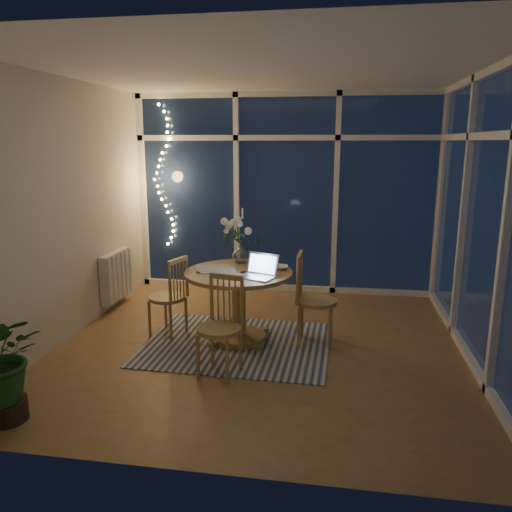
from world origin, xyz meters
name	(u,v)px	position (x,y,z in m)	size (l,w,h in m)	color
floor	(263,345)	(0.00, 0.00, 0.00)	(4.00, 4.00, 0.00)	brown
ceiling	(264,69)	(0.00, 0.00, 2.60)	(4.00, 4.00, 0.00)	white
wall_back	(286,194)	(0.00, 2.00, 1.30)	(4.00, 0.04, 2.60)	beige
wall_front	(211,268)	(0.00, -2.00, 1.30)	(4.00, 0.04, 2.60)	beige
wall_left	(66,211)	(-2.00, 0.00, 1.30)	(0.04, 4.00, 2.60)	beige
wall_right	(490,221)	(2.00, 0.00, 1.30)	(0.04, 4.00, 2.60)	beige
window_wall_back	(286,195)	(0.00, 1.96, 1.30)	(4.00, 0.10, 2.60)	white
window_wall_right	(485,221)	(1.96, 0.00, 1.30)	(0.10, 4.00, 2.60)	white
radiator	(116,275)	(-1.94, 0.90, 0.40)	(0.10, 0.70, 0.58)	silver
fairy_lights	(163,176)	(-1.65, 1.88, 1.52)	(0.24, 0.10, 1.85)	#FFD166
garden_patio	(327,249)	(0.50, 5.00, -0.06)	(12.00, 6.00, 0.10)	black
garden_fence	(304,196)	(0.00, 5.50, 0.90)	(11.00, 0.08, 1.80)	#3C2916
neighbour_roof	(325,133)	(0.30, 8.50, 2.20)	(7.00, 3.00, 2.20)	#32353C
garden_shrubs	(246,236)	(-0.80, 3.40, 0.45)	(0.90, 0.90, 0.90)	black
rug	(237,344)	(-0.26, -0.02, 0.01)	(1.82, 1.46, 0.01)	beige
dining_table	(239,306)	(-0.26, 0.08, 0.36)	(1.07, 1.07, 0.73)	#A4834A
chair_left	(167,296)	(-1.03, 0.12, 0.43)	(0.40, 0.40, 0.85)	#A4834A
chair_right	(316,299)	(0.50, 0.13, 0.47)	(0.43, 0.43, 0.94)	#A4834A
chair_front	(219,327)	(-0.28, -0.68, 0.44)	(0.41, 0.41, 0.88)	#A4834A
laptop	(257,266)	(-0.05, -0.12, 0.85)	(0.32, 0.28, 0.24)	silver
flower_vase	(241,253)	(-0.30, 0.44, 0.83)	(0.20, 0.20, 0.21)	silver
bowl	(280,267)	(0.13, 0.23, 0.75)	(0.15, 0.15, 0.04)	white
newspapers	(215,269)	(-0.50, 0.09, 0.74)	(0.34, 0.26, 0.02)	beige
phone	(247,273)	(-0.17, 0.03, 0.73)	(0.11, 0.06, 0.01)	black
potted_plant	(3,372)	(-1.63, -1.65, 0.38)	(0.54, 0.47, 0.76)	#1B4C21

